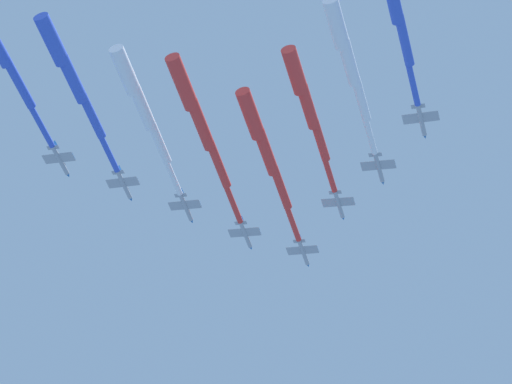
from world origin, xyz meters
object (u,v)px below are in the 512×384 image
at_px(jet_port_mid, 143,108).
at_px(jet_starboard_mid, 349,63).
at_px(jet_lead, 266,152).
at_px(jet_port_inner, 200,124).
at_px(jet_starboard_inner, 308,107).
at_px(jet_port_outer, 73,80).

bearing_deg(jet_port_mid, jet_starboard_mid, -50.06).
relative_size(jet_lead, jet_port_inner, 0.96).
distance_m(jet_port_inner, jet_port_mid, 13.92).
xyz_separation_m(jet_starboard_inner, jet_port_mid, (-32.09, 21.04, -1.28)).
distance_m(jet_port_mid, jet_port_outer, 17.14).
bearing_deg(jet_port_inner, jet_port_mid, 158.56).
distance_m(jet_port_inner, jet_starboard_mid, 37.27).
xyz_separation_m(jet_lead, jet_port_inner, (-17.55, 1.33, -1.13)).
height_order(jet_starboard_inner, jet_port_outer, jet_starboard_inner).
bearing_deg(jet_lead, jet_starboard_mid, -88.23).
bearing_deg(jet_starboard_mid, jet_port_inner, 119.77).
bearing_deg(jet_lead, jet_port_inner, 175.68).
distance_m(jet_starboard_inner, jet_starboard_mid, 16.67).
relative_size(jet_port_inner, jet_starboard_inner, 1.14).
distance_m(jet_port_inner, jet_port_outer, 30.76).
xyz_separation_m(jet_starboard_inner, jet_port_outer, (-49.06, 23.41, -1.14)).
distance_m(jet_lead, jet_port_outer, 48.12).
height_order(jet_lead, jet_port_inner, jet_lead).
xyz_separation_m(jet_port_mid, jet_starboard_mid, (31.29, -37.37, -1.98)).
relative_size(jet_lead, jet_port_mid, 1.09).
relative_size(jet_port_inner, jet_port_mid, 1.13).
relative_size(jet_port_inner, jet_port_outer, 1.10).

